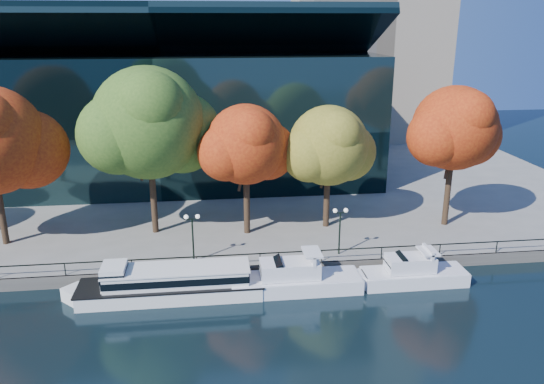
{
  "coord_description": "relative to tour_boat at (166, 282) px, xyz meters",
  "views": [
    {
      "loc": [
        1.31,
        -35.12,
        19.5
      ],
      "look_at": [
        6.54,
        8.0,
        5.52
      ],
      "focal_mm": 35.0,
      "sensor_mm": 36.0,
      "label": 1
    }
  ],
  "objects": [
    {
      "name": "tree_4",
      "position": [
        14.42,
        10.22,
        7.44
      ],
      "size": [
        9.14,
        7.5,
        11.45
      ],
      "color": "black",
      "rests_on": "promenade"
    },
    {
      "name": "railing",
      "position": [
        2.21,
        2.59,
        0.75
      ],
      "size": [
        88.2,
        0.08,
        0.99
      ],
      "color": "black",
      "rests_on": "promenade"
    },
    {
      "name": "ground",
      "position": [
        2.21,
        -0.66,
        -1.19
      ],
      "size": [
        160.0,
        160.0,
        0.0
      ],
      "primitive_type": "plane",
      "color": "black",
      "rests_on": "ground"
    },
    {
      "name": "tree_3",
      "position": [
        6.85,
        9.45,
        7.93
      ],
      "size": [
        8.85,
        7.26,
        11.82
      ],
      "color": "black",
      "rests_on": "promenade"
    },
    {
      "name": "lamp_1",
      "position": [
        1.95,
        3.84,
        2.79
      ],
      "size": [
        1.26,
        0.36,
        4.03
      ],
      "color": "black",
      "rests_on": "promenade"
    },
    {
      "name": "tour_boat",
      "position": [
        0.0,
        0.0,
        0.0
      ],
      "size": [
        14.79,
        3.3,
        2.81
      ],
      "color": "white",
      "rests_on": "ground"
    },
    {
      "name": "lamp_2",
      "position": [
        13.95,
        3.84,
        2.79
      ],
      "size": [
        1.26,
        0.36,
        4.03
      ],
      "color": "black",
      "rests_on": "promenade"
    },
    {
      "name": "cruiser_near",
      "position": [
        9.24,
        -0.14,
        -0.21
      ],
      "size": [
        10.92,
        2.81,
        3.17
      ],
      "color": "silver",
      "rests_on": "ground"
    },
    {
      "name": "convention_building",
      "position": [
        -1.79,
        31.13,
        7.31
      ],
      "size": [
        50.0,
        24.57,
        21.43
      ],
      "color": "black",
      "rests_on": "ground"
    },
    {
      "name": "promenade",
      "position": [
        2.21,
        35.72,
        -0.69
      ],
      "size": [
        90.0,
        67.08,
        1.0
      ],
      "color": "slate",
      "rests_on": "ground"
    },
    {
      "name": "tree_5",
      "position": [
        25.81,
        9.27,
        8.95
      ],
      "size": [
        9.61,
        7.88,
        13.16
      ],
      "color": "black",
      "rests_on": "promenade"
    },
    {
      "name": "tree_2",
      "position": [
        -1.47,
        10.63,
        9.73
      ],
      "size": [
        12.29,
        10.08,
        15.05
      ],
      "color": "black",
      "rests_on": "promenade"
    },
    {
      "name": "cruiser_far",
      "position": [
        18.6,
        -0.13,
        -0.25
      ],
      "size": [
        9.09,
        2.52,
        2.97
      ],
      "color": "silver",
      "rests_on": "ground"
    }
  ]
}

